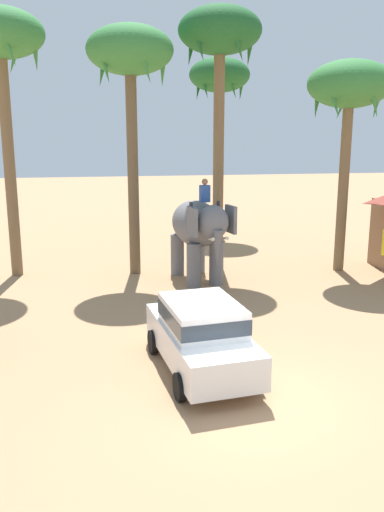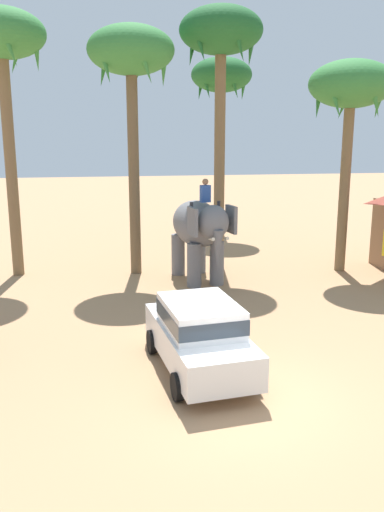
# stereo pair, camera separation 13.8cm
# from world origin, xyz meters

# --- Properties ---
(ground_plane) EXTENTS (120.00, 120.00, 0.00)m
(ground_plane) POSITION_xyz_m (0.00, 0.00, 0.00)
(ground_plane) COLOR tan
(car_sedan_foreground) EXTENTS (2.22, 4.26, 1.70)m
(car_sedan_foreground) POSITION_xyz_m (-0.60, 1.56, 0.93)
(car_sedan_foreground) COLOR white
(car_sedan_foreground) RESTS_ON ground
(elephant_with_mahout) EXTENTS (2.15, 3.99, 3.88)m
(elephant_with_mahout) POSITION_xyz_m (0.83, 9.22, 1.99)
(elephant_with_mahout) COLOR slate
(elephant_with_mahout) RESTS_ON ground
(palm_tree_behind_elephant) EXTENTS (3.20, 3.20, 8.15)m
(palm_tree_behind_elephant) POSITION_xyz_m (6.75, 9.81, 7.02)
(palm_tree_behind_elephant) COLOR brown
(palm_tree_behind_elephant) RESTS_ON ground
(palm_tree_near_hut) EXTENTS (3.20, 3.20, 9.33)m
(palm_tree_near_hut) POSITION_xyz_m (3.78, 18.75, 8.10)
(palm_tree_near_hut) COLOR brown
(palm_tree_near_hut) RESTS_ON ground
(palm_tree_left_of_road) EXTENTS (3.20, 3.20, 9.30)m
(palm_tree_left_of_road) POSITION_xyz_m (-1.43, 10.83, 8.08)
(palm_tree_left_of_road) COLOR brown
(palm_tree_left_of_road) RESTS_ON ground
(palm_tree_far_back) EXTENTS (3.20, 3.20, 10.15)m
(palm_tree_far_back) POSITION_xyz_m (2.03, 11.25, 8.85)
(palm_tree_far_back) COLOR brown
(palm_tree_far_back) RESTS_ON ground
(palm_tree_leaning_seaward) EXTENTS (3.20, 3.20, 9.83)m
(palm_tree_leaning_seaward) POSITION_xyz_m (-6.02, 11.33, 8.56)
(palm_tree_leaning_seaward) COLOR brown
(palm_tree_leaning_seaward) RESTS_ON ground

